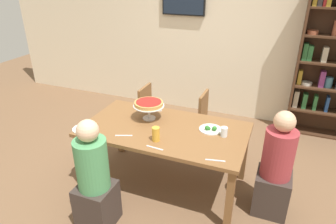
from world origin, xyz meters
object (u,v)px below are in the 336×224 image
(diner_near_left, at_px, (94,183))
(cutlery_fork_near, at_px, (124,135))
(water_glass_clear_far, at_px, (224,132))
(cutlery_knife_near, at_px, (145,108))
(salad_plate_near_diner, at_px, (211,129))
(water_glass_clear_near, at_px, (159,107))
(chair_far_right, at_px, (211,122))
(cutlery_knife_far, at_px, (155,148))
(salad_plate_far_diner, at_px, (84,128))
(chair_far_left, at_px, (153,114))
(beer_glass_amber_tall, at_px, (156,134))
(television, at_px, (184,2))
(diner_head_east, at_px, (275,171))
(cutlery_fork_far, at_px, (215,160))
(deep_dish_pizza_stand, at_px, (149,105))
(dining_table, at_px, (165,135))

(diner_near_left, distance_m, cutlery_fork_near, 0.56)
(water_glass_clear_far, height_order, cutlery_knife_near, water_glass_clear_far)
(salad_plate_near_diner, xyz_separation_m, water_glass_clear_far, (0.16, -0.07, 0.04))
(water_glass_clear_near, bearing_deg, cutlery_knife_near, 179.81)
(chair_far_right, relative_size, water_glass_clear_near, 9.04)
(water_glass_clear_far, xyz_separation_m, cutlery_knife_far, (-0.57, -0.47, -0.05))
(diner_near_left, height_order, water_glass_clear_near, diner_near_left)
(chair_far_right, xyz_separation_m, salad_plate_far_diner, (-1.12, -1.17, 0.27))
(chair_far_left, distance_m, beer_glass_amber_tall, 1.19)
(cutlery_knife_near, bearing_deg, chair_far_left, -86.36)
(television, distance_m, diner_head_east, 3.03)
(salad_plate_near_diner, distance_m, water_glass_clear_far, 0.18)
(chair_far_left, distance_m, cutlery_fork_far, 1.64)
(chair_far_right, distance_m, salad_plate_near_diner, 0.75)
(chair_far_right, xyz_separation_m, water_glass_clear_far, (0.32, -0.75, 0.31))
(cutlery_knife_near, bearing_deg, television, -93.57)
(television, distance_m, salad_plate_near_diner, 2.46)
(diner_near_left, relative_size, chair_far_right, 1.32)
(deep_dish_pizza_stand, xyz_separation_m, cutlery_fork_near, (-0.08, -0.46, -0.17))
(salad_plate_near_diner, height_order, beer_glass_amber_tall, beer_glass_amber_tall)
(dining_table, bearing_deg, salad_plate_far_diner, -156.59)
(diner_near_left, distance_m, chair_far_left, 1.57)
(diner_near_left, relative_size, cutlery_fork_near, 6.39)
(salad_plate_far_diner, relative_size, cutlery_knife_near, 1.32)
(chair_far_right, distance_m, cutlery_knife_far, 1.28)
(salad_plate_near_diner, bearing_deg, beer_glass_amber_tall, -138.33)
(chair_far_right, xyz_separation_m, cutlery_fork_near, (-0.65, -1.13, 0.26))
(diner_head_east, xyz_separation_m, diner_near_left, (-1.57, -0.81, 0.00))
(dining_table, xyz_separation_m, diner_near_left, (-0.38, -0.81, -0.17))
(diner_near_left, xyz_separation_m, salad_plate_far_diner, (-0.42, 0.46, 0.27))
(cutlery_knife_far, bearing_deg, diner_near_left, -132.58)
(diner_head_east, distance_m, diner_near_left, 1.77)
(beer_glass_amber_tall, bearing_deg, water_glass_clear_far, 28.78)
(cutlery_knife_near, bearing_deg, diner_near_left, 84.32)
(beer_glass_amber_tall, relative_size, cutlery_knife_near, 0.82)
(salad_plate_far_diner, height_order, beer_glass_amber_tall, beer_glass_amber_tall)
(cutlery_knife_far, bearing_deg, cutlery_knife_near, 126.20)
(beer_glass_amber_tall, xyz_separation_m, cutlery_knife_near, (-0.44, 0.67, -0.07))
(chair_far_right, distance_m, cutlery_fork_far, 1.29)
(diner_near_left, relative_size, cutlery_knife_near, 6.39)
(television, distance_m, cutlery_knife_near, 2.03)
(diner_head_east, bearing_deg, water_glass_clear_far, -6.49)
(chair_far_right, height_order, cutlery_fork_near, chair_far_right)
(dining_table, distance_m, cutlery_fork_far, 0.77)
(water_glass_clear_near, bearing_deg, cutlery_fork_far, -41.59)
(diner_head_east, height_order, diner_near_left, same)
(cutlery_knife_far, bearing_deg, deep_dish_pizza_stand, 124.89)
(water_glass_clear_far, bearing_deg, television, 119.79)
(dining_table, xyz_separation_m, salad_plate_far_diner, (-0.80, -0.35, 0.10))
(salad_plate_far_diner, bearing_deg, television, 83.84)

